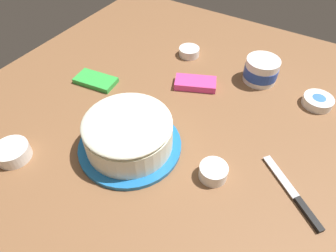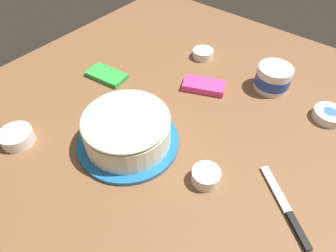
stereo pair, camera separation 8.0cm
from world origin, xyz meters
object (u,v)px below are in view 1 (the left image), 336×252
object	(u,v)px
spreading_knife	(296,198)
candy_box_upper	(96,80)
sprinkle_bowl_blue	(318,101)
frosting_tub	(261,70)
sprinkle_bowl_pink	(189,51)
sprinkle_bowl_rainbow	(13,152)
sprinkle_bowl_orange	(213,171)
frosted_cake	(129,134)
candy_box_lower	(195,83)

from	to	relation	value
spreading_knife	candy_box_upper	world-z (taller)	candy_box_upper
sprinkle_bowl_blue	candy_box_upper	distance (m)	0.78
frosting_tub	sprinkle_bowl_pink	xyz separation A→B (m)	(-0.30, 0.01, -0.03)
sprinkle_bowl_blue	sprinkle_bowl_pink	world-z (taller)	same
sprinkle_bowl_blue	sprinkle_bowl_rainbow	xyz separation A→B (m)	(-0.69, -0.69, 0.00)
frosting_tub	candy_box_upper	xyz separation A→B (m)	(-0.51, -0.33, -0.04)
frosting_tub	sprinkle_bowl_orange	size ratio (longest dim) A/B	1.58
spreading_knife	sprinkle_bowl_blue	world-z (taller)	sprinkle_bowl_blue
frosted_cake	sprinkle_bowl_orange	distance (m)	0.26
sprinkle_bowl_blue	sprinkle_bowl_pink	xyz separation A→B (m)	(-0.52, 0.04, 0.00)
candy_box_upper	candy_box_lower	bearing A→B (deg)	21.17
sprinkle_bowl_orange	sprinkle_bowl_rainbow	world-z (taller)	sprinkle_bowl_rainbow
frosted_cake	frosting_tub	size ratio (longest dim) A/B	2.49
frosted_cake	candy_box_lower	size ratio (longest dim) A/B	2.06
sprinkle_bowl_orange	sprinkle_bowl_rainbow	bearing A→B (deg)	-155.28
frosted_cake	sprinkle_bowl_pink	bearing A→B (deg)	99.34
frosting_tub	sprinkle_bowl_pink	distance (m)	0.30
spreading_knife	candy_box_lower	world-z (taller)	candy_box_lower
sprinkle_bowl_blue	sprinkle_bowl_rainbow	size ratio (longest dim) A/B	1.01
frosting_tub	sprinkle_bowl_orange	distance (m)	0.48
spreading_knife	candy_box_upper	xyz separation A→B (m)	(-0.76, 0.10, 0.00)
sprinkle_bowl_rainbow	candy_box_upper	bearing A→B (deg)	94.33
spreading_knife	sprinkle_bowl_blue	size ratio (longest dim) A/B	1.99
frosted_cake	frosting_tub	world-z (taller)	frosted_cake
spreading_knife	sprinkle_bowl_pink	size ratio (longest dim) A/B	2.38
frosting_tub	spreading_knife	distance (m)	0.50
sprinkle_bowl_rainbow	candy_box_upper	xyz separation A→B (m)	(-0.03, 0.39, -0.01)
sprinkle_bowl_blue	candy_box_upper	xyz separation A→B (m)	(-0.72, -0.30, -0.01)
sprinkle_bowl_pink	candy_box_upper	xyz separation A→B (m)	(-0.21, -0.34, -0.01)
frosting_tub	sprinkle_bowl_pink	world-z (taller)	frosting_tub
sprinkle_bowl_orange	sprinkle_bowl_rainbow	xyz separation A→B (m)	(-0.52, -0.24, -0.00)
spreading_knife	sprinkle_bowl_orange	distance (m)	0.22
frosting_tub	sprinkle_bowl_rainbow	world-z (taller)	frosting_tub
frosted_cake	spreading_knife	distance (m)	0.48
sprinkle_bowl_pink	candy_box_lower	world-z (taller)	sprinkle_bowl_pink
sprinkle_bowl_orange	sprinkle_bowl_pink	bearing A→B (deg)	124.93
sprinkle_bowl_orange	spreading_knife	bearing A→B (deg)	12.80
frosted_cake	spreading_knife	bearing A→B (deg)	9.99
frosted_cake	frosting_tub	distance (m)	0.55
frosting_tub	sprinkle_bowl_blue	world-z (taller)	frosting_tub
sprinkle_bowl_rainbow	candy_box_lower	size ratio (longest dim) A/B	0.66
spreading_knife	candy_box_upper	bearing A→B (deg)	172.47
sprinkle_bowl_blue	candy_box_lower	xyz separation A→B (m)	(-0.40, -0.13, -0.00)
sprinkle_bowl_blue	candy_box_upper	bearing A→B (deg)	-157.47
sprinkle_bowl_orange	candy_box_lower	distance (m)	0.39
frosted_cake	candy_box_upper	bearing A→B (deg)	147.96
frosting_tub	sprinkle_bowl_rainbow	xyz separation A→B (m)	(-0.48, -0.72, -0.02)
frosting_tub	sprinkle_bowl_orange	world-z (taller)	frosting_tub
candy_box_lower	spreading_knife	bearing A→B (deg)	-55.39
sprinkle_bowl_pink	candy_box_upper	size ratio (longest dim) A/B	0.55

